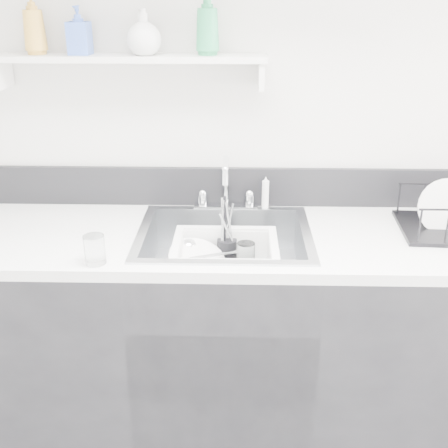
{
  "coord_description": "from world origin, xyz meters",
  "views": [
    {
      "loc": [
        0.05,
        -0.7,
        1.76
      ],
      "look_at": [
        0.0,
        1.14,
        0.98
      ],
      "focal_mm": 45.0,
      "sensor_mm": 36.0,
      "label": 1
    }
  ],
  "objects": [
    {
      "name": "bowl_small",
      "position": [
        0.07,
        1.14,
        0.79
      ],
      "size": [
        0.15,
        0.15,
        0.04
      ],
      "primitive_type": "imported",
      "rotation": [
        0.0,
        0.0,
        0.25
      ],
      "color": "white",
      "rests_on": "wash_tub"
    },
    {
      "name": "tumbler_counter",
      "position": [
        -0.42,
        0.94,
        0.97
      ],
      "size": [
        0.08,
        0.08,
        0.1
      ],
      "primitive_type": "cylinder",
      "rotation": [
        0.0,
        0.0,
        -0.09
      ],
      "color": "white",
      "rests_on": "counter_run"
    },
    {
      "name": "soap_bottle_b",
      "position": [
        -0.53,
        1.41,
        1.62
      ],
      "size": [
        0.08,
        0.08,
        0.17
      ],
      "primitive_type": "imported",
      "rotation": [
        0.0,
        0.0,
        -0.05
      ],
      "color": "#3E61C3",
      "rests_on": "wall_shelf"
    },
    {
      "name": "sink",
      "position": [
        0.0,
        1.19,
        0.83
      ],
      "size": [
        0.64,
        0.52,
        0.2
      ],
      "primitive_type": null,
      "color": "silver",
      "rests_on": "counter_run"
    },
    {
      "name": "soap_bottle_c",
      "position": [
        -0.29,
        1.4,
        1.61
      ],
      "size": [
        0.16,
        0.16,
        0.16
      ],
      "primitive_type": "imported",
      "rotation": [
        0.0,
        0.0,
        -0.34
      ],
      "color": "silver",
      "rests_on": "wall_shelf"
    },
    {
      "name": "utensil_cup",
      "position": [
        0.01,
        1.26,
        0.82
      ],
      "size": [
        0.08,
        0.08,
        0.26
      ],
      "rotation": [
        0.0,
        0.0,
        0.24
      ],
      "color": "black",
      "rests_on": "wash_tub"
    },
    {
      "name": "wall_shelf",
      "position": [
        -0.35,
        1.42,
        1.51
      ],
      "size": [
        1.0,
        0.16,
        0.12
      ],
      "color": "silver",
      "rests_on": "room_shell"
    },
    {
      "name": "soap_bottle_d",
      "position": [
        -0.07,
        1.41,
        1.64
      ],
      "size": [
        0.11,
        0.11,
        0.22
      ],
      "primitive_type": "imported",
      "rotation": [
        0.0,
        0.0,
        -0.35
      ],
      "color": "#278C54",
      "rests_on": "wall_shelf"
    },
    {
      "name": "backsplash",
      "position": [
        0.0,
        1.49,
        1.0
      ],
      "size": [
        3.2,
        0.02,
        0.16
      ],
      "primitive_type": "cube",
      "color": "black",
      "rests_on": "counter_run"
    },
    {
      "name": "ladle",
      "position": [
        -0.09,
        1.19,
        0.81
      ],
      "size": [
        0.29,
        0.29,
        0.09
      ],
      "primitive_type": null,
      "rotation": [
        0.0,
        0.0,
        -0.78
      ],
      "color": "silver",
      "rests_on": "wash_tub"
    },
    {
      "name": "faucet",
      "position": [
        0.0,
        1.44,
        0.98
      ],
      "size": [
        0.26,
        0.18,
        0.23
      ],
      "color": "silver",
      "rests_on": "counter_run"
    },
    {
      "name": "soap_bottle_a",
      "position": [
        -0.69,
        1.42,
        1.64
      ],
      "size": [
        0.1,
        0.1,
        0.21
      ],
      "primitive_type": "imported",
      "rotation": [
        0.0,
        0.0,
        0.27
      ],
      "color": "gold",
      "rests_on": "wall_shelf"
    },
    {
      "name": "room_shell",
      "position": [
        0.0,
        0.39,
        1.68
      ],
      "size": [
        3.5,
        3.0,
        2.6
      ],
      "color": "silver",
      "rests_on": "ground"
    },
    {
      "name": "side_sprayer",
      "position": [
        0.16,
        1.44,
        0.99
      ],
      "size": [
        0.03,
        0.03,
        0.14
      ],
      "primitive_type": "cylinder",
      "color": "white",
      "rests_on": "counter_run"
    },
    {
      "name": "plate_stack",
      "position": [
        -0.09,
        1.17,
        0.79
      ],
      "size": [
        0.26,
        0.26,
        0.1
      ],
      "rotation": [
        0.0,
        0.0,
        0.4
      ],
      "color": "white",
      "rests_on": "wash_tub"
    },
    {
      "name": "tumbler_in_tub",
      "position": [
        0.08,
        1.22,
        0.82
      ],
      "size": [
        0.09,
        0.09,
        0.1
      ],
      "primitive_type": "cylinder",
      "rotation": [
        0.0,
        0.0,
        -0.42
      ],
      "color": "white",
      "rests_on": "wash_tub"
    },
    {
      "name": "wash_tub",
      "position": [
        0.0,
        1.15,
        0.83
      ],
      "size": [
        0.44,
        0.39,
        0.15
      ],
      "primitive_type": null,
      "rotation": [
        0.0,
        0.0,
        0.24
      ],
      "color": "white",
      "rests_on": "sink"
    },
    {
      "name": "counter_run",
      "position": [
        0.0,
        1.19,
        0.46
      ],
      "size": [
        3.2,
        0.62,
        0.92
      ],
      "color": "black",
      "rests_on": "ground"
    }
  ]
}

